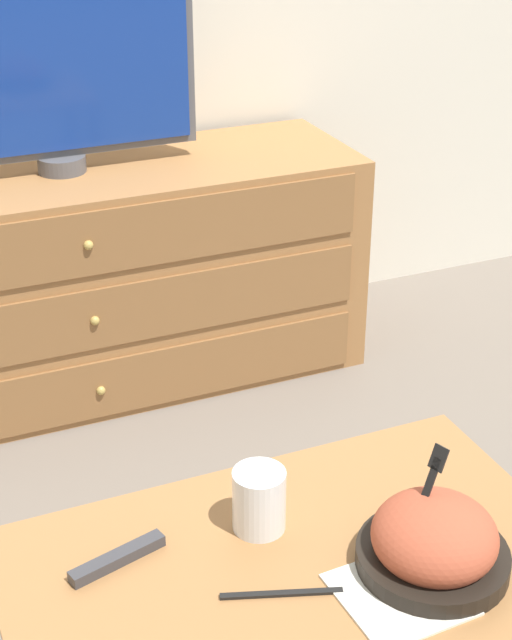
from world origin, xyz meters
name	(u,v)px	position (x,y,z in m)	size (l,w,h in m)	color
ground_plane	(99,334)	(0.00, 0.00, 0.00)	(12.00, 12.00, 0.00)	#70665B
dresser	(73,284)	(-0.12, -0.26, 0.31)	(1.59, 0.48, 0.62)	#9E6B3D
tv	(53,70)	(-0.11, -0.23, 0.88)	(0.73, 0.12, 0.50)	#515156
coffee_table	(293,604)	(-0.12, -1.68, 0.40)	(0.84, 0.50, 0.48)	#9E6B3D
takeout_bowl	(434,542)	(0.06, -1.76, 0.52)	(0.22, 0.22, 0.18)	black
drink_cup	(259,503)	(-0.13, -1.58, 0.52)	(0.08, 0.08, 0.10)	white
napkin	(400,594)	(-0.01, -1.79, 0.48)	(0.17, 0.17, 0.00)	silver
knife	(282,594)	(-0.16, -1.73, 0.48)	(0.17, 0.07, 0.01)	black
remote_control	(118,558)	(-0.35, -1.58, 0.49)	(0.15, 0.06, 0.02)	#38383D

